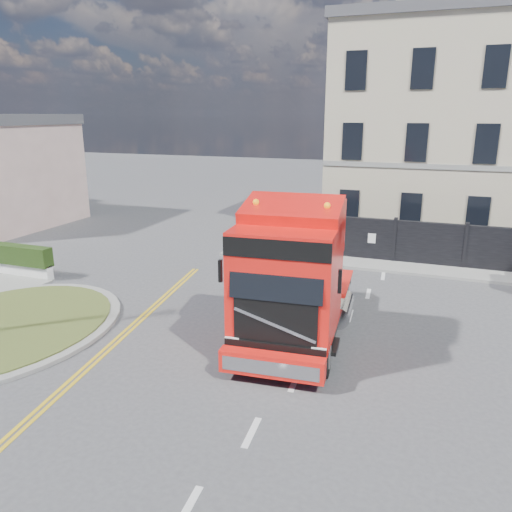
% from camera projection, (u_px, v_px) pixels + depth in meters
% --- Properties ---
extents(ground, '(120.00, 120.00, 0.00)m').
position_uv_depth(ground, '(240.00, 325.00, 16.24)').
color(ground, '#424244').
rests_on(ground, ground).
extents(traffic_island, '(6.80, 6.80, 0.17)m').
position_uv_depth(traffic_island, '(0.00, 328.00, 15.83)').
color(traffic_island, gray).
rests_on(traffic_island, ground).
extents(hoarding_fence, '(18.80, 0.25, 2.00)m').
position_uv_depth(hoarding_fence, '(454.00, 247.00, 21.92)').
color(hoarding_fence, black).
rests_on(hoarding_fence, ground).
extents(georgian_building, '(12.30, 10.30, 12.80)m').
position_uv_depth(georgian_building, '(451.00, 130.00, 27.56)').
color(georgian_building, '#B9A893').
rests_on(georgian_building, ground).
extents(pavement_far, '(20.00, 1.60, 0.12)m').
position_uv_depth(pavement_far, '(438.00, 271.00, 21.55)').
color(pavement_far, gray).
rests_on(pavement_far, ground).
extents(truck, '(3.21, 7.36, 4.30)m').
position_uv_depth(truck, '(292.00, 284.00, 14.29)').
color(truck, black).
rests_on(truck, ground).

